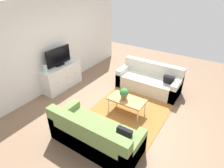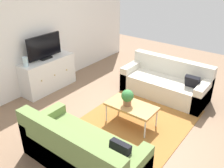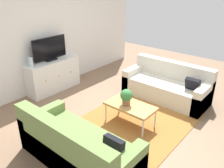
{
  "view_description": "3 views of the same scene",
  "coord_description": "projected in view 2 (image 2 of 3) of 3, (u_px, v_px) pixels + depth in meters",
  "views": [
    {
      "loc": [
        -3.59,
        -1.96,
        3.15
      ],
      "look_at": [
        0.0,
        0.38,
        0.7
      ],
      "focal_mm": 30.15,
      "sensor_mm": 36.0,
      "label": 1
    },
    {
      "loc": [
        -3.35,
        -2.16,
        2.84
      ],
      "look_at": [
        0.0,
        0.38,
        0.7
      ],
      "focal_mm": 39.44,
      "sensor_mm": 36.0,
      "label": 2
    },
    {
      "loc": [
        -3.17,
        -2.28,
        2.58
      ],
      "look_at": [
        0.0,
        0.38,
        0.7
      ],
      "focal_mm": 37.38,
      "sensor_mm": 36.0,
      "label": 3
    }
  ],
  "objects": [
    {
      "name": "coffee_table",
      "position": [
        131.0,
        107.0,
        4.57
      ],
      "size": [
        0.5,
        0.94,
        0.42
      ],
      "color": "#B7844C",
      "rests_on": "ground_plane"
    },
    {
      "name": "area_rug",
      "position": [
        134.0,
        123.0,
        4.74
      ],
      "size": [
        2.5,
        1.9,
        0.01
      ],
      "primitive_type": "cube",
      "color": "#9E662D",
      "rests_on": "ground_plane"
    },
    {
      "name": "couch_left_side",
      "position": [
        80.0,
        153.0,
        3.63
      ],
      "size": [
        0.82,
        1.93,
        0.83
      ],
      "color": "olive",
      "rests_on": "ground_plane"
    },
    {
      "name": "couch_right_side",
      "position": [
        166.0,
        83.0,
        5.66
      ],
      "size": [
        0.82,
        1.93,
        0.83
      ],
      "color": "beige",
      "rests_on": "ground_plane"
    },
    {
      "name": "glass_vase",
      "position": [
        25.0,
        62.0,
        5.24
      ],
      "size": [
        0.11,
        0.11,
        0.21
      ],
      "primitive_type": "cylinder",
      "color": "silver",
      "rests_on": "tv_console"
    },
    {
      "name": "flat_screen_tv",
      "position": [
        44.0,
        47.0,
        5.57
      ],
      "size": [
        0.9,
        0.16,
        0.56
      ],
      "color": "black",
      "rests_on": "tv_console"
    },
    {
      "name": "wall_back",
      "position": [
        36.0,
        32.0,
        5.59
      ],
      "size": [
        6.4,
        0.12,
        2.7
      ],
      "primitive_type": "cube",
      "color": "white",
      "rests_on": "ground_plane"
    },
    {
      "name": "potted_plant",
      "position": [
        127.0,
        97.0,
        4.48
      ],
      "size": [
        0.23,
        0.23,
        0.31
      ],
      "color": "#936042",
      "rests_on": "coffee_table"
    },
    {
      "name": "tv_console",
      "position": [
        48.0,
        74.0,
        5.86
      ],
      "size": [
        1.34,
        0.47,
        0.78
      ],
      "color": "white",
      "rests_on": "ground_plane"
    },
    {
      "name": "ground_plane",
      "position": [
        127.0,
        121.0,
        4.83
      ],
      "size": [
        10.0,
        10.0,
        0.0
      ],
      "primitive_type": "plane",
      "color": "#84664C"
    }
  ]
}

